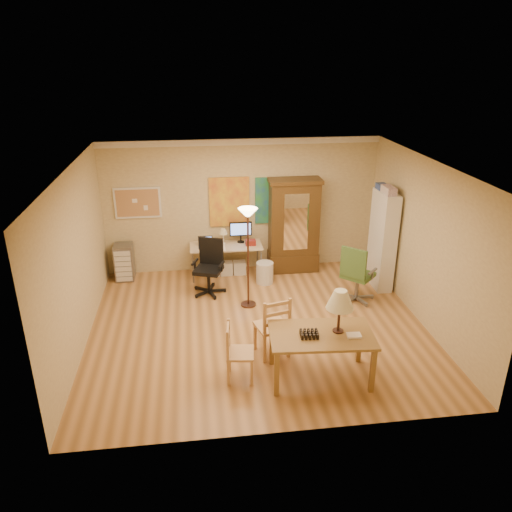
{
  "coord_description": "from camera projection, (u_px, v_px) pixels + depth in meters",
  "views": [
    {
      "loc": [
        -0.98,
        -7.16,
        4.27
      ],
      "look_at": [
        0.0,
        0.3,
        1.15
      ],
      "focal_mm": 35.0,
      "sensor_mm": 36.0,
      "label": 1
    }
  ],
  "objects": [
    {
      "name": "art_panel_right",
      "position": [
        274.0,
        200.0,
        10.1
      ],
      "size": [
        0.75,
        0.04,
        0.95
      ],
      "primitive_type": "cube",
      "color": "#246292",
      "rests_on": "floor"
    },
    {
      "name": "floor",
      "position": [
        258.0,
        327.0,
        8.31
      ],
      "size": [
        5.5,
        5.5,
        0.0
      ],
      "primitive_type": "plane",
      "color": "olive",
      "rests_on": "ground"
    },
    {
      "name": "ladder_chair_back",
      "position": [
        273.0,
        328.0,
        7.39
      ],
      "size": [
        0.55,
        0.53,
        0.98
      ],
      "color": "tan",
      "rests_on": "floor"
    },
    {
      "name": "corkboard",
      "position": [
        138.0,
        203.0,
        9.75
      ],
      "size": [
        0.9,
        0.04,
        0.62
      ],
      "primitive_type": "cube",
      "color": "tan",
      "rests_on": "floor"
    },
    {
      "name": "office_chair_black",
      "position": [
        209.0,
        279.0,
        9.38
      ],
      "size": [
        0.64,
        0.64,
        1.04
      ],
      "color": "black",
      "rests_on": "floor"
    },
    {
      "name": "computer_desk",
      "position": [
        227.0,
        257.0,
        10.09
      ],
      "size": [
        1.44,
        0.63,
        1.09
      ],
      "color": "#BFB48B",
      "rests_on": "floor"
    },
    {
      "name": "torchiere_lamp",
      "position": [
        248.0,
        229.0,
        8.46
      ],
      "size": [
        0.33,
        0.33,
        1.82
      ],
      "color": "#46291C",
      "rests_on": "floor"
    },
    {
      "name": "ladder_chair_left",
      "position": [
        238.0,
        353.0,
        6.88
      ],
      "size": [
        0.42,
        0.44,
        0.85
      ],
      "color": "tan",
      "rests_on": "floor"
    },
    {
      "name": "art_panel_left",
      "position": [
        229.0,
        202.0,
        9.99
      ],
      "size": [
        0.8,
        0.04,
        1.0
      ],
      "primitive_type": "cube",
      "color": "#FFF72A",
      "rests_on": "floor"
    },
    {
      "name": "dining_table",
      "position": [
        328.0,
        324.0,
        6.73
      ],
      "size": [
        1.47,
        0.95,
        1.33
      ],
      "color": "brown",
      "rests_on": "floor"
    },
    {
      "name": "wastebin",
      "position": [
        265.0,
        273.0,
        9.81
      ],
      "size": [
        0.34,
        0.34,
        0.43
      ],
      "primitive_type": "cylinder",
      "color": "silver",
      "rests_on": "floor"
    },
    {
      "name": "bookshelf",
      "position": [
        382.0,
        240.0,
        9.43
      ],
      "size": [
        0.28,
        0.75,
        1.88
      ],
      "color": "white",
      "rests_on": "floor"
    },
    {
      "name": "armoire",
      "position": [
        294.0,
        232.0,
        10.17
      ],
      "size": [
        1.05,
        0.5,
        1.93
      ],
      "color": "#3A270F",
      "rests_on": "floor"
    },
    {
      "name": "crown_molding",
      "position": [
        241.0,
        142.0,
        9.56
      ],
      "size": [
        5.5,
        0.08,
        0.12
      ],
      "primitive_type": "cube",
      "color": "white",
      "rests_on": "floor"
    },
    {
      "name": "office_chair_green",
      "position": [
        356.0,
        286.0,
        9.06
      ],
      "size": [
        0.7,
        0.7,
        1.09
      ],
      "color": "slate",
      "rests_on": "floor"
    },
    {
      "name": "drawer_cart",
      "position": [
        124.0,
        262.0,
        9.93
      ],
      "size": [
        0.36,
        0.43,
        0.72
      ],
      "color": "slate",
      "rests_on": "floor"
    }
  ]
}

